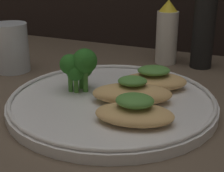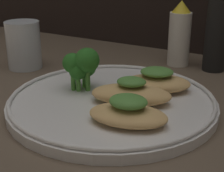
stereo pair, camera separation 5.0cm
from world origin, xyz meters
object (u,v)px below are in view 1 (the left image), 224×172
(plate, at_px, (112,101))
(drinking_glass, at_px, (11,48))
(pepper_grinder, at_px, (204,22))
(sauce_bottle, at_px, (167,33))
(broccoli_bunch, at_px, (80,66))

(plate, relative_size, drinking_glass, 3.32)
(pepper_grinder, bearing_deg, sauce_bottle, 180.00)
(broccoli_bunch, distance_m, sauce_bottle, 0.25)
(pepper_grinder, relative_size, drinking_glass, 2.12)
(sauce_bottle, distance_m, pepper_grinder, 0.08)
(plate, xyz_separation_m, broccoli_bunch, (-0.06, 0.01, 0.04))
(sauce_bottle, relative_size, drinking_glass, 1.41)
(drinking_glass, bearing_deg, pepper_grinder, 27.55)
(plate, relative_size, sauce_bottle, 2.36)
(drinking_glass, bearing_deg, sauce_bottle, 33.78)
(plate, height_order, pepper_grinder, pepper_grinder)
(plate, xyz_separation_m, drinking_glass, (-0.25, 0.08, 0.04))
(plate, relative_size, broccoli_bunch, 4.49)
(plate, distance_m, sauce_bottle, 0.26)
(sauce_bottle, xyz_separation_m, pepper_grinder, (0.07, 0.00, 0.03))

